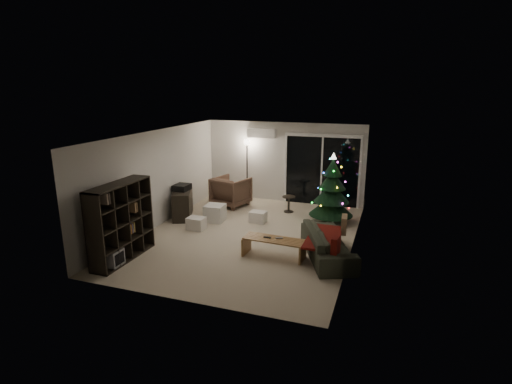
% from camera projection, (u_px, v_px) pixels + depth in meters
% --- Properties ---
extents(room, '(6.50, 7.51, 2.60)m').
position_uv_depth(room, '(283.00, 184.00, 10.80)').
color(room, beige).
rests_on(room, ground).
extents(bookshelf, '(0.71, 1.71, 1.66)m').
position_uv_depth(bookshelf, '(113.00, 221.00, 8.40)').
color(bookshelf, black).
rests_on(bookshelf, floor).
extents(media_cabinet, '(0.92, 1.32, 0.77)m').
position_uv_depth(media_cabinet, '(183.00, 203.00, 11.18)').
color(media_cabinet, black).
rests_on(media_cabinet, floor).
extents(stereo, '(0.39, 0.46, 0.16)m').
position_uv_depth(stereo, '(182.00, 187.00, 11.06)').
color(stereo, black).
rests_on(stereo, media_cabinet).
extents(armchair, '(1.18, 1.20, 0.90)m').
position_uv_depth(armchair, '(231.00, 191.00, 12.20)').
color(armchair, brown).
rests_on(armchair, floor).
extents(ottoman, '(0.53, 0.53, 0.45)m').
position_uv_depth(ottoman, '(215.00, 213.00, 10.86)').
color(ottoman, silver).
rests_on(ottoman, floor).
extents(cardboard_box_a, '(0.45, 0.35, 0.32)m').
position_uv_depth(cardboard_box_a, '(196.00, 223.00, 10.24)').
color(cardboard_box_a, silver).
rests_on(cardboard_box_a, floor).
extents(cardboard_box_b, '(0.45, 0.35, 0.30)m').
position_uv_depth(cardboard_box_b, '(258.00, 217.00, 10.78)').
color(cardboard_box_b, silver).
rests_on(cardboard_box_b, floor).
extents(side_table, '(0.45, 0.45, 0.47)m').
position_uv_depth(side_table, '(289.00, 204.00, 11.64)').
color(side_table, black).
rests_on(side_table, floor).
extents(floor_lamp, '(0.30, 0.30, 1.90)m').
position_uv_depth(floor_lamp, '(247.00, 171.00, 12.67)').
color(floor_lamp, black).
rests_on(floor_lamp, floor).
extents(sofa, '(1.55, 2.23, 0.61)m').
position_uv_depth(sofa, '(328.00, 244.00, 8.56)').
color(sofa, '#2F3526').
rests_on(sofa, floor).
extents(sofa_throw, '(0.65, 1.50, 0.05)m').
position_uv_depth(sofa_throw, '(323.00, 237.00, 8.55)').
color(sofa_throw, maroon).
rests_on(sofa_throw, sofa).
extents(cushion_a, '(0.15, 0.41, 0.40)m').
position_uv_depth(cushion_a, '(344.00, 225.00, 9.01)').
color(cushion_a, brown).
rests_on(cushion_a, sofa).
extents(cushion_b, '(0.15, 0.41, 0.40)m').
position_uv_depth(cushion_b, '(336.00, 246.00, 7.82)').
color(cushion_b, maroon).
rests_on(cushion_b, sofa).
extents(coffee_table, '(1.35, 0.54, 0.42)m').
position_uv_depth(coffee_table, '(274.00, 248.00, 8.58)').
color(coffee_table, '#A87344').
rests_on(coffee_table, floor).
extents(remote_a, '(0.17, 0.05, 0.02)m').
position_uv_depth(remote_a, '(267.00, 237.00, 8.57)').
color(remote_a, black).
rests_on(remote_a, coffee_table).
extents(remote_b, '(0.16, 0.09, 0.02)m').
position_uv_depth(remote_b, '(279.00, 238.00, 8.54)').
color(remote_b, slate).
rests_on(remote_b, coffee_table).
extents(christmas_tree, '(1.30, 1.30, 1.90)m').
position_uv_depth(christmas_tree, '(332.00, 188.00, 10.57)').
color(christmas_tree, '#12351D').
rests_on(christmas_tree, floor).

